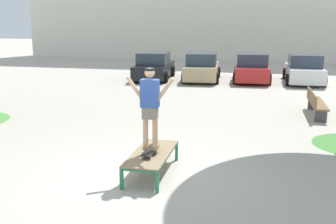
% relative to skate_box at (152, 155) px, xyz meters
% --- Properties ---
extents(ground_plane, '(120.00, 120.00, 0.00)m').
position_rel_skate_box_xyz_m(ground_plane, '(-0.24, 0.10, -0.41)').
color(ground_plane, '#B2AA9E').
extents(skate_box, '(0.78, 1.91, 0.46)m').
position_rel_skate_box_xyz_m(skate_box, '(0.00, 0.00, 0.00)').
color(skate_box, '#237A4C').
rests_on(skate_box, ground).
extents(skateboard, '(0.21, 0.80, 0.09)m').
position_rel_skate_box_xyz_m(skateboard, '(0.00, -0.09, 0.12)').
color(skateboard, black).
rests_on(skateboard, skate_box).
extents(skater, '(1.00, 0.29, 1.69)m').
position_rel_skate_box_xyz_m(skater, '(0.00, -0.09, 1.12)').
color(skater, tan).
rests_on(skater, skateboard).
extents(car_black, '(2.17, 4.32, 1.50)m').
position_rel_skate_box_xyz_m(car_black, '(-3.67, 13.72, 0.28)').
color(car_black, black).
rests_on(car_black, ground).
extents(car_tan, '(2.16, 4.32, 1.50)m').
position_rel_skate_box_xyz_m(car_tan, '(-1.00, 13.90, 0.28)').
color(car_tan, tan).
rests_on(car_tan, ground).
extents(car_red, '(2.05, 4.27, 1.50)m').
position_rel_skate_box_xyz_m(car_red, '(1.66, 14.18, 0.28)').
color(car_red, red).
rests_on(car_red, ground).
extents(car_white, '(1.96, 4.22, 1.50)m').
position_rel_skate_box_xyz_m(car_white, '(4.32, 14.20, 0.28)').
color(car_white, silver).
rests_on(car_white, ground).
extents(park_bench, '(0.45, 2.40, 0.83)m').
position_rel_skate_box_xyz_m(park_bench, '(4.01, 6.45, 0.03)').
color(park_bench, brown).
rests_on(park_bench, ground).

